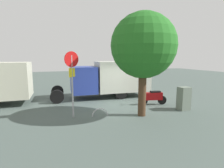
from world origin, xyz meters
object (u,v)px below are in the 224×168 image
bike_rack_hoop (100,116)px  box_truck_near (110,77)px  street_tree (143,46)px  stop_sign (72,74)px  utility_cabinet (184,98)px  motorcycle (153,97)px

bike_rack_hoop → box_truck_near: bearing=-115.5°
bike_rack_hoop → street_tree: bearing=162.9°
box_truck_near → stop_sign: bearing=53.2°
box_truck_near → bike_rack_hoop: box_truck_near is taller
utility_cabinet → bike_rack_hoop: 4.95m
motorcycle → bike_rack_hoop: motorcycle is taller
bike_rack_hoop → motorcycle: bearing=-165.8°
motorcycle → utility_cabinet: (-1.02, 1.55, 0.15)m
motorcycle → bike_rack_hoop: 4.01m
motorcycle → street_tree: street_tree is taller
stop_sign → bike_rack_hoop: stop_sign is taller
motorcycle → utility_cabinet: size_ratio=1.33×
box_truck_near → street_tree: bearing=95.1°
utility_cabinet → street_tree: bearing=1.3°
motorcycle → bike_rack_hoop: size_ratio=2.10×
box_truck_near → stop_sign: (3.30, 3.86, 0.67)m
motorcycle → stop_sign: (5.18, 0.72, 1.69)m
box_truck_near → stop_sign: 5.12m
street_tree → motorcycle: bearing=-137.5°
stop_sign → motorcycle: bearing=-172.1°
street_tree → bike_rack_hoop: (2.08, -0.64, -3.57)m
motorcycle → bike_rack_hoop: (3.85, 0.98, -0.52)m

